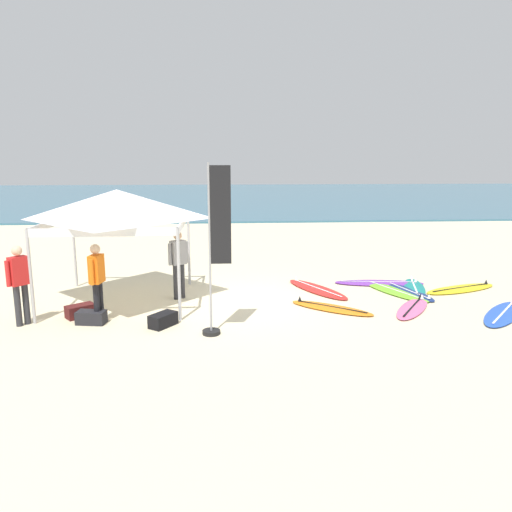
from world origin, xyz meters
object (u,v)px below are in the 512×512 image
(surfboard_red, at_px, (317,289))
(person_grey, at_px, (178,260))
(canopy_tent, at_px, (117,205))
(surfboard_blue, at_px, (503,314))
(surfboard_purple, at_px, (379,283))
(gear_bag_near_tent, at_px, (80,311))
(person_orange, at_px, (97,278))
(person_red, at_px, (20,280))
(surfboard_orange, at_px, (331,308))
(surfboard_lime, at_px, (395,291))
(gear_bag_by_pole, at_px, (91,317))
(surfboard_yellow, at_px, (461,289))
(surfboard_pink, at_px, (412,308))
(surfboard_teal, at_px, (414,287))
(surfboard_navy, at_px, (409,292))
(gear_bag_on_sand, at_px, (163,320))
(banner_flag, at_px, (216,257))

(surfboard_red, relative_size, person_grey, 1.40)
(canopy_tent, distance_m, surfboard_blue, 9.25)
(surfboard_purple, distance_m, gear_bag_near_tent, 7.92)
(surfboard_blue, xyz_separation_m, person_orange, (-8.97, 0.11, 0.95))
(surfboard_red, relative_size, person_red, 1.40)
(surfboard_orange, xyz_separation_m, person_grey, (-3.62, 1.15, 0.95))
(surfboard_lime, relative_size, person_orange, 1.37)
(canopy_tent, distance_m, gear_bag_by_pole, 2.80)
(surfboard_yellow, relative_size, person_red, 1.39)
(canopy_tent, distance_m, surfboard_pink, 7.37)
(gear_bag_near_tent, bearing_deg, surfboard_pink, 0.38)
(surfboard_yellow, height_order, surfboard_purple, same)
(surfboard_lime, height_order, surfboard_pink, same)
(surfboard_red, height_order, gear_bag_by_pole, gear_bag_by_pole)
(surfboard_orange, height_order, person_grey, person_grey)
(surfboard_lime, distance_m, surfboard_blue, 2.68)
(person_red, relative_size, person_orange, 1.00)
(surfboard_blue, distance_m, surfboard_teal, 2.61)
(person_grey, height_order, gear_bag_near_tent, person_grey)
(surfboard_teal, distance_m, gear_bag_near_tent, 8.55)
(surfboard_navy, bearing_deg, gear_bag_near_tent, -169.85)
(surfboard_pink, bearing_deg, person_red, -176.63)
(surfboard_blue, distance_m, surfboard_navy, 2.41)
(surfboard_purple, bearing_deg, gear_bag_near_tent, -162.34)
(surfboard_pink, relative_size, gear_bag_near_tent, 3.23)
(surfboard_orange, bearing_deg, canopy_tent, 168.95)
(surfboard_pink, relative_size, gear_bag_on_sand, 3.23)
(surfboard_lime, height_order, person_grey, person_grey)
(person_red, distance_m, gear_bag_near_tent, 1.43)
(surfboard_pink, distance_m, surfboard_teal, 1.96)
(surfboard_lime, bearing_deg, person_grey, -178.27)
(surfboard_yellow, distance_m, surfboard_red, 3.87)
(surfboard_navy, distance_m, gear_bag_near_tent, 8.16)
(surfboard_teal, height_order, gear_bag_on_sand, gear_bag_on_sand)
(person_red, height_order, gear_bag_near_tent, person_red)
(canopy_tent, bearing_deg, gear_bag_near_tent, -120.87)
(surfboard_yellow, relative_size, surfboard_navy, 1.18)
(surfboard_lime, distance_m, surfboard_teal, 0.74)
(surfboard_pink, relative_size, person_red, 1.13)
(surfboard_teal, bearing_deg, person_orange, -164.04)
(banner_flag, distance_m, gear_bag_near_tent, 3.60)
(surfboard_purple, bearing_deg, banner_flag, -140.75)
(banner_flag, bearing_deg, surfboard_orange, 28.83)
(surfboard_red, bearing_deg, surfboard_pink, -43.41)
(surfboard_blue, relative_size, person_grey, 1.25)
(surfboard_purple, height_order, gear_bag_near_tent, gear_bag_near_tent)
(surfboard_lime, relative_size, surfboard_teal, 1.14)
(canopy_tent, xyz_separation_m, gear_bag_on_sand, (1.22, -1.90, -2.25))
(surfboard_pink, bearing_deg, gear_bag_by_pole, -175.86)
(surfboard_yellow, bearing_deg, surfboard_navy, -172.14)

